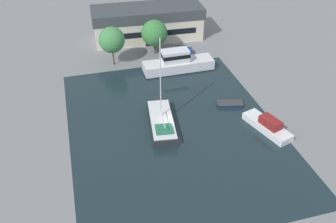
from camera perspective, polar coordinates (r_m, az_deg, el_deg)
ground_plane at (r=54.36m, az=0.81°, el=-2.57°), size 440.00×440.00×0.00m
water_canal at (r=54.36m, az=0.81°, el=-2.57°), size 29.53×38.88×0.01m
warehouse_building at (r=80.63m, az=-3.13°, el=13.35°), size 23.21×9.32×6.77m
quay_tree_near_building at (r=69.58m, az=-8.57°, el=10.74°), size 4.76×4.76×7.35m
quay_tree_by_water at (r=73.24m, az=-2.10°, el=11.86°), size 5.07×5.07×6.89m
parked_car at (r=74.41m, az=2.07°, el=9.27°), size 4.37×2.52×1.66m
sailboat_moored at (r=54.42m, az=-1.00°, el=-1.50°), size 4.60×11.41×13.54m
motor_cruiser at (r=68.14m, az=1.45°, el=7.35°), size 12.92×3.76×4.15m
small_dinghy at (r=59.83m, az=9.43°, el=1.16°), size 4.38×2.65×0.53m
cabin_boat at (r=55.45m, az=14.96°, el=-2.10°), size 4.64×8.33×2.15m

